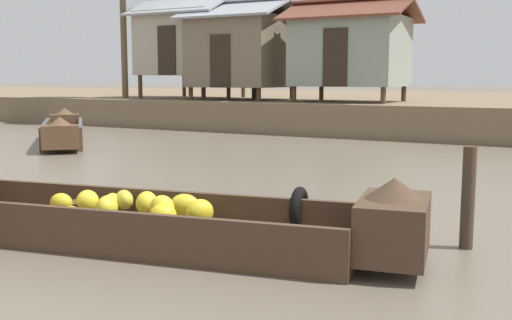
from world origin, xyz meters
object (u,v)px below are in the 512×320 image
(banana_boat, at_px, (139,218))
(stilt_house_left, at_px, (192,42))
(stilt_house_mid_right, at_px, (351,50))
(vendor_person, at_px, (255,74))
(cargo_boat_upstream, at_px, (63,133))
(mooring_post, at_px, (468,198))
(stilt_house_mid_left, at_px, (242,50))

(banana_boat, bearing_deg, stilt_house_left, 122.51)
(stilt_house_mid_right, xyz_separation_m, vendor_person, (-3.94, 0.68, -0.78))
(cargo_boat_upstream, xyz_separation_m, stilt_house_mid_right, (5.56, 7.31, 2.40))
(stilt_house_left, bearing_deg, mooring_post, -46.74)
(cargo_boat_upstream, height_order, vendor_person, vendor_person)
(banana_boat, relative_size, cargo_boat_upstream, 1.44)
(stilt_house_left, distance_m, vendor_person, 3.11)
(banana_boat, distance_m, mooring_post, 3.50)
(banana_boat, relative_size, mooring_post, 5.60)
(banana_boat, xyz_separation_m, cargo_boat_upstream, (-8.36, 6.97, 0.02))
(cargo_boat_upstream, xyz_separation_m, mooring_post, (11.50, -5.47, 0.23))
(stilt_house_left, bearing_deg, banana_boat, -57.49)
(banana_boat, xyz_separation_m, mooring_post, (3.15, 1.51, 0.25))
(banana_boat, height_order, stilt_house_mid_left, stilt_house_mid_left)
(stilt_house_left, bearing_deg, stilt_house_mid_right, -6.32)
(stilt_house_mid_left, height_order, mooring_post, stilt_house_mid_left)
(vendor_person, bearing_deg, banana_boat, -65.78)
(stilt_house_mid_left, bearing_deg, stilt_house_left, 166.52)
(vendor_person, bearing_deg, mooring_post, -53.71)
(cargo_boat_upstream, xyz_separation_m, stilt_house_left, (-1.23, 8.06, 2.86))
(stilt_house_mid_left, distance_m, vendor_person, 1.05)
(banana_boat, bearing_deg, stilt_house_mid_left, 115.82)
(cargo_boat_upstream, bearing_deg, stilt_house_left, 98.66)
(cargo_boat_upstream, bearing_deg, mooring_post, -25.41)
(banana_boat, relative_size, stilt_house_mid_right, 1.49)
(stilt_house_left, relative_size, stilt_house_mid_right, 0.99)
(banana_boat, distance_m, vendor_person, 16.49)
(cargo_boat_upstream, bearing_deg, vendor_person, 78.50)
(stilt_house_mid_right, distance_m, vendor_person, 4.07)
(cargo_boat_upstream, xyz_separation_m, vendor_person, (1.63, 7.99, 1.62))
(stilt_house_mid_left, xyz_separation_m, stilt_house_mid_right, (4.18, -0.13, -0.08))
(stilt_house_left, relative_size, mooring_post, 3.73)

